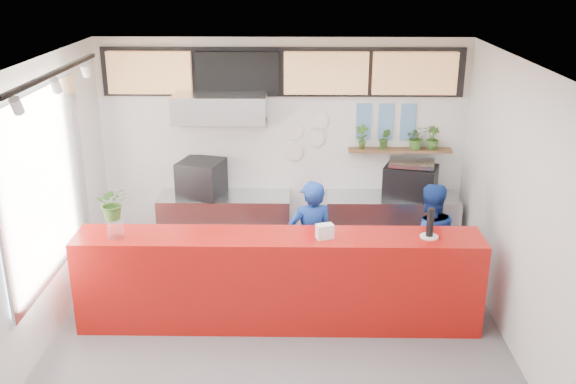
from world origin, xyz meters
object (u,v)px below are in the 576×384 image
at_px(espresso_machine, 410,181).
at_px(staff_right, 427,243).
at_px(panini_oven, 202,178).
at_px(pepper_mill, 430,222).
at_px(staff_center, 311,241).
at_px(service_counter, 279,280).

height_order(espresso_machine, staff_right, staff_right).
bearing_deg(panini_oven, pepper_mill, -17.64).
relative_size(espresso_machine, pepper_mill, 2.13).
bearing_deg(staff_center, panini_oven, -54.95).
relative_size(service_counter, espresso_machine, 6.65).
height_order(panini_oven, staff_center, staff_center).
bearing_deg(pepper_mill, staff_right, 78.65).
bearing_deg(staff_center, service_counter, 42.75).
bearing_deg(service_counter, pepper_mill, -0.48).
bearing_deg(staff_right, espresso_machine, -92.93).
distance_m(staff_right, pepper_mill, 0.81).
height_order(service_counter, staff_right, staff_right).
xyz_separation_m(panini_oven, espresso_machine, (2.84, 0.00, -0.03)).
height_order(service_counter, pepper_mill, pepper_mill).
xyz_separation_m(service_counter, pepper_mill, (1.65, -0.01, 0.72)).
height_order(espresso_machine, staff_center, staff_center).
xyz_separation_m(service_counter, panini_oven, (-1.10, 1.80, 0.60)).
bearing_deg(staff_right, pepper_mill, 74.27).
relative_size(service_counter, staff_right, 2.99).
xyz_separation_m(espresso_machine, pepper_mill, (-0.09, -1.81, 0.16)).
bearing_deg(espresso_machine, panini_oven, -160.15).
height_order(staff_center, staff_right, staff_center).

